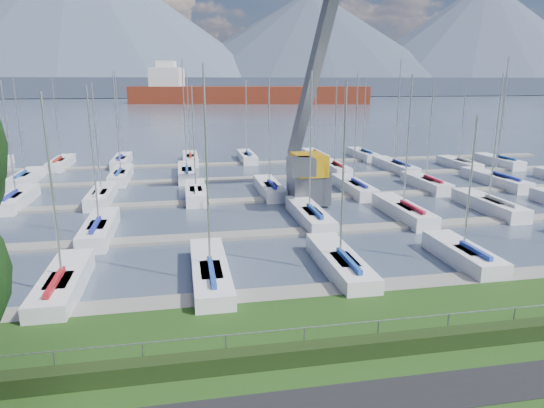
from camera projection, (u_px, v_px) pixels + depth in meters
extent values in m
cube|color=black|center=(356.00, 402.00, 16.04)|extent=(160.00, 2.00, 0.04)
cube|color=#434E61|center=(189.00, 100.00, 266.52)|extent=(800.00, 540.00, 0.20)
cube|color=black|center=(332.00, 351.00, 18.43)|extent=(80.00, 0.70, 0.70)
cylinder|color=gray|center=(330.00, 325.00, 18.60)|extent=(80.00, 0.04, 0.04)
cube|color=#3B4356|center=(186.00, 87.00, 331.57)|extent=(900.00, 80.00, 12.00)
cone|color=#485369|center=(76.00, 17.00, 371.09)|extent=(340.00, 340.00, 115.00)
cone|color=#3A4456|center=(312.00, 42.00, 418.38)|extent=(300.00, 300.00, 85.00)
cone|color=#414A5F|center=(484.00, 37.00, 456.50)|extent=(320.00, 320.00, 100.00)
cube|color=slate|center=(294.00, 294.00, 24.67)|extent=(90.00, 1.60, 0.25)
cube|color=slate|center=(262.00, 234.00, 34.19)|extent=(90.00, 1.60, 0.25)
cube|color=slate|center=(243.00, 201.00, 43.71)|extent=(90.00, 1.60, 0.25)
cube|color=slate|center=(232.00, 179.00, 53.23)|extent=(90.00, 1.60, 0.25)
cube|color=slate|center=(224.00, 164.00, 62.75)|extent=(90.00, 1.60, 0.25)
cube|color=#54555B|center=(308.00, 188.00, 42.27)|extent=(3.24, 3.24, 2.60)
cube|color=#C3890B|center=(309.00, 164.00, 41.74)|extent=(2.65, 3.44, 1.80)
cube|color=#4E5155|center=(317.00, 58.00, 44.12)|extent=(3.09, 11.21, 19.89)
cube|color=#575A5E|center=(301.00, 166.00, 39.58)|extent=(2.03, 2.23, 1.40)
cube|color=maroon|center=(249.00, 97.00, 227.42)|extent=(111.50, 40.38, 10.00)
cube|color=silver|center=(167.00, 81.00, 226.38)|extent=(16.59, 16.59, 12.00)
cube|color=silver|center=(166.00, 65.00, 224.65)|extent=(9.48, 9.48, 4.00)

